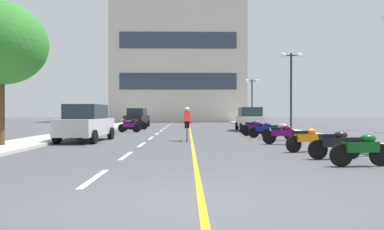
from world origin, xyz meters
The scene contains 35 objects.
ground_plane centered at (0.00, 21.00, 0.00)m, with size 140.00×140.00×0.00m, color #47474C.
curb_left centered at (-7.20, 24.00, 0.06)m, with size 2.40×72.00×0.12m, color #B7B2A8.
curb_right centered at (7.20, 24.00, 0.06)m, with size 2.40×72.00×0.12m, color #B7B2A8.
lane_dash_0 centered at (-2.00, 2.00, 0.00)m, with size 0.14×2.20×0.01m, color silver.
lane_dash_1 centered at (-2.00, 6.00, 0.00)m, with size 0.14×2.20×0.01m, color silver.
lane_dash_2 centered at (-2.00, 10.00, 0.00)m, with size 0.14×2.20×0.01m, color silver.
lane_dash_3 centered at (-2.00, 14.00, 0.00)m, with size 0.14×2.20×0.01m, color silver.
lane_dash_4 centered at (-2.00, 18.00, 0.00)m, with size 0.14×2.20×0.01m, color silver.
lane_dash_5 centered at (-2.00, 22.00, 0.00)m, with size 0.14×2.20×0.01m, color silver.
lane_dash_6 centered at (-2.00, 26.00, 0.00)m, with size 0.14×2.20×0.01m, color silver.
lane_dash_7 centered at (-2.00, 30.00, 0.00)m, with size 0.14×2.20×0.01m, color silver.
lane_dash_8 centered at (-2.00, 34.00, 0.00)m, with size 0.14×2.20×0.01m, color silver.
lane_dash_9 centered at (-2.00, 38.00, 0.00)m, with size 0.14×2.20×0.01m, color silver.
lane_dash_10 centered at (-2.00, 42.00, 0.00)m, with size 0.14×2.20×0.01m, color silver.
lane_dash_11 centered at (-2.00, 46.00, 0.00)m, with size 0.14×2.20×0.01m, color silver.
centre_line_yellow centered at (0.25, 24.00, 0.00)m, with size 0.12×66.00×0.01m, color gold.
office_building centered at (-1.28, 49.27, 9.79)m, with size 19.95×8.67×19.58m.
roadside_tree centered at (-7.54, 8.66, 4.21)m, with size 3.72×3.72×5.78m.
street_lamp_mid centered at (7.15, 18.47, 4.04)m, with size 1.46×0.36×5.39m.
street_lamp_far centered at (7.06, 32.62, 3.73)m, with size 1.46×0.36×4.90m.
parked_car_near centered at (-4.97, 11.79, 0.92)m, with size 2.13×4.30×1.82m.
parked_car_mid centered at (4.88, 21.59, 0.92)m, with size 2.00×4.24×1.82m.
parked_car_far centered at (-4.84, 28.65, 0.92)m, with size 2.15×4.31×1.82m.
motorcycle_0 centered at (4.64, 3.61, 0.47)m, with size 1.70×0.60×0.92m.
motorcycle_1 centered at (4.55, 5.06, 0.47)m, with size 1.70×0.60×0.92m.
motorcycle_2 centered at (4.35, 7.01, 0.47)m, with size 1.64×0.79×0.92m.
motorcycle_3 centered at (4.25, 9.98, 0.47)m, with size 1.65×0.76×0.92m.
motorcycle_4 centered at (4.71, 12.31, 0.47)m, with size 1.67×0.69×0.92m.
motorcycle_5 centered at (4.31, 14.03, 0.47)m, with size 1.70×0.60×0.92m.
motorcycle_6 centered at (4.19, 15.71, 0.47)m, with size 1.70×0.60×0.92m.
motorcycle_7 centered at (4.34, 17.63, 0.47)m, with size 1.70×0.60×0.92m.
motorcycle_8 centered at (-4.14, 19.62, 0.47)m, with size 1.67×0.71×0.92m.
motorcycle_9 centered at (-4.26, 21.53, 0.47)m, with size 1.67×0.68×0.92m.
motorcycle_10 centered at (-4.12, 23.62, 0.47)m, with size 1.70×0.60×0.92m.
cyclist_rider centered at (0.01, 11.96, 0.89)m, with size 0.42×1.77×1.71m.
Camera 1 is at (0.02, -5.71, 1.44)m, focal length 33.14 mm.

